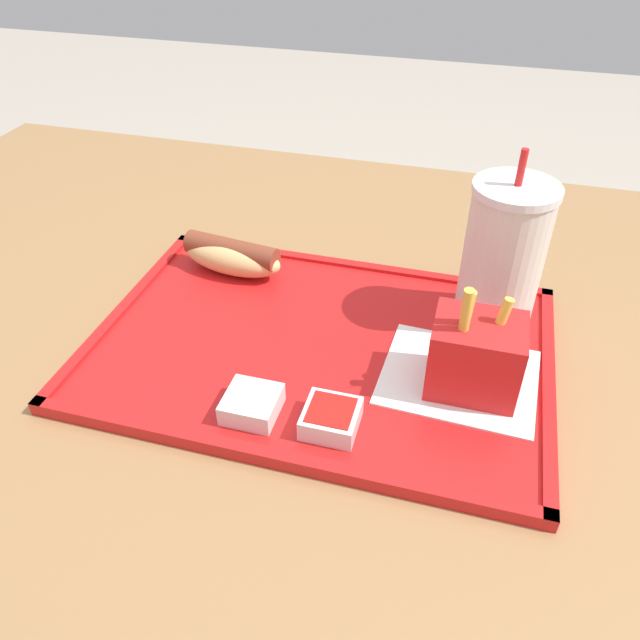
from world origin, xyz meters
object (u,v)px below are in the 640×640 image
Objects in this scene: hot_dog_far at (232,255)px; sauce_cup_mayo at (252,404)px; soda_cup at (503,256)px; sauce_cup_ketchup at (331,418)px; fries_carton at (475,355)px.

sauce_cup_mayo is at bearing -63.97° from hot_dog_far.
soda_cup is 1.46× the size of hot_dog_far.
sauce_cup_ketchup is (-0.12, -0.20, -0.07)m from soda_cup.
hot_dog_far is at bearing 129.97° from sauce_cup_ketchup.
fries_carton is at bearing -23.59° from hot_dog_far.
hot_dog_far is 1.10× the size of fries_carton.
soda_cup reaches higher than sauce_cup_mayo.
fries_carton is 2.48× the size of sauce_cup_ketchup.
sauce_cup_ketchup is at bearing -50.03° from hot_dog_far.
fries_carton is at bearing 36.75° from sauce_cup_ketchup.
sauce_cup_mayo is (-0.20, -0.20, -0.07)m from soda_cup.
fries_carton is 0.14m from sauce_cup_ketchup.
sauce_cup_ketchup is at bearing -122.20° from soda_cup.
soda_cup is at bearing -2.05° from hot_dog_far.
hot_dog_far is 0.27m from sauce_cup_ketchup.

